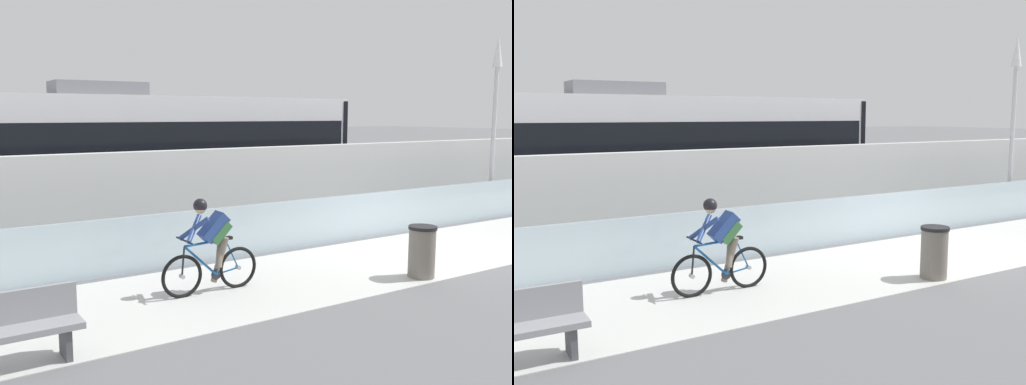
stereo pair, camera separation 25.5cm
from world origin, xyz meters
The scene contains 11 objects.
ground_plane centered at (0.00, 0.00, 0.00)m, with size 200.00×200.00×0.00m, color slate.
bike_path_deck centered at (0.00, 0.00, 0.01)m, with size 32.00×3.20×0.01m, color silver.
glass_parapet centered at (0.00, 1.85, 0.54)m, with size 32.00×0.05×1.08m, color silver.
concrete_barrier_wall centered at (0.00, 3.65, 1.08)m, with size 32.00×0.36×2.16m, color silver.
tram_rail_near centered at (0.00, 6.13, 0.00)m, with size 32.00×0.08×0.01m, color #595654.
tram_rail_far centered at (0.00, 7.57, 0.00)m, with size 32.00×0.08×0.01m, color #595654.
tram centered at (-2.94, 6.85, 1.89)m, with size 11.06×2.54×3.81m.
cyclist_on_bike centered at (-5.22, 0.00, 0.78)m, with size 1.77×0.58×1.61m.
lamp_post_antenna centered at (5.16, 2.15, 3.29)m, with size 0.28×0.28×5.20m.
trash_bin centered at (-1.55, -1.25, 0.48)m, with size 0.51×0.51×0.96m.
bench centered at (-8.53, -1.29, 0.48)m, with size 1.60×0.45×0.89m.
Camera 2 is at (-9.28, -8.34, 2.96)m, focal length 40.01 mm.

